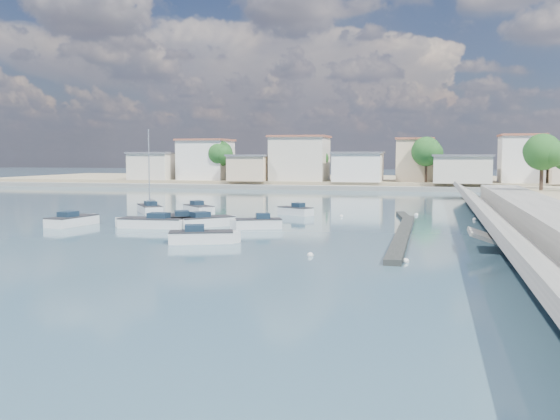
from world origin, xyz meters
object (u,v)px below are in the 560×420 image
at_px(motorboat_d, 256,224).
at_px(sailboat, 149,209).
at_px(motorboat_f, 294,211).
at_px(motorboat_h, 205,237).
at_px(motorboat_c, 149,223).
at_px(motorboat_e, 74,221).
at_px(motorboat_g, 199,210).
at_px(motorboat_a, 181,220).
at_px(motorboat_b, 208,222).

height_order(motorboat_d, sailboat, sailboat).
xyz_separation_m(motorboat_d, sailboat, (-14.98, 11.28, 0.04)).
relative_size(motorboat_f, motorboat_h, 0.81).
height_order(motorboat_f, motorboat_h, same).
height_order(motorboat_c, motorboat_e, same).
distance_m(motorboat_g, sailboat, 5.45).
distance_m(motorboat_a, motorboat_b, 2.92).
bearing_deg(motorboat_b, motorboat_g, 114.52).
relative_size(motorboat_b, motorboat_d, 1.14).
relative_size(motorboat_h, sailboat, 0.55).
relative_size(motorboat_e, motorboat_f, 1.39).
relative_size(motorboat_b, motorboat_c, 0.79).
distance_m(motorboat_f, motorboat_h, 21.44).
height_order(motorboat_e, motorboat_g, same).
bearing_deg(motorboat_e, motorboat_d, 5.19).
bearing_deg(motorboat_c, motorboat_h, -44.20).
bearing_deg(motorboat_f, motorboat_d, -92.41).
xyz_separation_m(motorboat_e, motorboat_g, (6.40, 13.42, 0.00)).
xyz_separation_m(motorboat_d, motorboat_e, (-15.97, -1.45, 0.00)).
bearing_deg(sailboat, motorboat_h, -55.67).
bearing_deg(motorboat_d, motorboat_b, 170.35).
bearing_deg(motorboat_c, motorboat_d, 9.08).
bearing_deg(motorboat_h, motorboat_e, 153.05).
bearing_deg(motorboat_g, motorboat_c, -87.18).
relative_size(motorboat_b, motorboat_e, 0.88).
distance_m(motorboat_c, motorboat_f, 16.72).
relative_size(motorboat_a, motorboat_h, 1.10).
bearing_deg(motorboat_b, motorboat_a, 164.13).
distance_m(motorboat_b, motorboat_g, 12.32).
bearing_deg(motorboat_f, sailboat, -175.94).
height_order(motorboat_b, motorboat_h, same).
bearing_deg(motorboat_d, motorboat_a, 167.91).
bearing_deg(motorboat_f, motorboat_a, -125.79).
xyz_separation_m(motorboat_c, motorboat_e, (-7.06, -0.03, -0.00)).
xyz_separation_m(motorboat_c, motorboat_h, (7.78, -7.57, -0.00)).
relative_size(motorboat_b, motorboat_f, 1.22).
xyz_separation_m(motorboat_f, sailboat, (-15.50, -1.10, 0.04)).
bearing_deg(motorboat_g, motorboat_a, -77.54).
bearing_deg(motorboat_h, sailboat, 124.33).
relative_size(motorboat_d, motorboat_h, 0.86).
distance_m(motorboat_a, motorboat_c, 3.41).
xyz_separation_m(motorboat_d, motorboat_g, (-9.58, 11.97, 0.00)).
bearing_deg(motorboat_d, motorboat_f, 87.59).
bearing_deg(motorboat_a, motorboat_e, -160.90).
bearing_deg(motorboat_a, motorboat_b, -15.87).
relative_size(motorboat_g, sailboat, 0.51).
bearing_deg(motorboat_a, motorboat_f, 54.21).
bearing_deg(motorboat_b, motorboat_d, -9.65).
bearing_deg(sailboat, motorboat_d, -36.97).
bearing_deg(sailboat, motorboat_g, 7.27).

